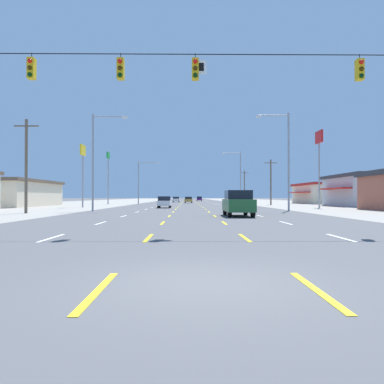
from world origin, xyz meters
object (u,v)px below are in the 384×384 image
suv_inner_right_nearest (238,203)px  pole_sign_right_row_1 (319,149)px  hatchback_inner_left_near (164,202)px  pole_sign_left_row_1 (83,160)px  sedan_inner_left_far (176,199)px  streetlight_left_row_0 (96,156)px  hatchback_inner_right_farthest (199,199)px  sedan_far_right_mid (230,201)px  streetlight_right_row_1 (239,174)px  sedan_center_turn_farther (189,199)px  pole_sign_left_row_2 (108,166)px  streetlight_left_row_1 (141,179)px  sedan_center_turn_midfar (188,200)px  streetlight_right_row_0 (286,155)px

suv_inner_right_nearest → pole_sign_right_row_1: size_ratio=0.47×
hatchback_inner_left_near → pole_sign_left_row_1: pole_sign_left_row_1 is taller
sedan_inner_left_far → pole_sign_right_row_1: pole_sign_right_row_1 is taller
suv_inner_right_nearest → streetlight_left_row_0: streetlight_left_row_0 is taller
suv_inner_right_nearest → pole_sign_right_row_1: bearing=57.0°
pole_sign_right_row_1 → pole_sign_left_row_1: bearing=176.3°
hatchback_inner_right_farthest → streetlight_left_row_0: 88.97m
sedan_far_right_mid → streetlight_right_row_1: streetlight_right_row_1 is taller
hatchback_inner_left_near → pole_sign_left_row_1: (-11.59, 2.54, 5.80)m
sedan_center_turn_farther → streetlight_left_row_0: (-9.99, -84.05, 4.99)m
suv_inner_right_nearest → sedan_center_turn_farther: size_ratio=1.09×
suv_inner_right_nearest → sedan_inner_left_far: size_ratio=1.09×
sedan_far_right_mid → suv_inner_right_nearest: bearing=-95.5°
sedan_far_right_mid → pole_sign_left_row_2: 25.90m
sedan_inner_left_far → streetlight_left_row_1: (-6.13, -26.92, 4.26)m
pole_sign_left_row_1 → streetlight_left_row_1: pole_sign_left_row_1 is taller
suv_inner_right_nearest → streetlight_left_row_1: streetlight_left_row_1 is taller
streetlight_left_row_1 → sedan_center_turn_midfar: bearing=55.2°
streetlight_right_row_0 → streetlight_left_row_1: size_ratio=1.20×
pole_sign_left_row_2 → streetlight_left_row_1: (6.34, 0.61, -2.52)m
pole_sign_right_row_1 → hatchback_inner_right_farthest: bearing=100.3°
sedan_center_turn_midfar → pole_sign_right_row_1: (17.64, -37.23, 7.25)m
sedan_center_turn_midfar → pole_sign_left_row_1: (-14.84, -35.14, 5.82)m
sedan_center_turn_farther → streetlight_left_row_0: 84.79m
suv_inner_right_nearest → hatchback_inner_right_farthest: 97.77m
sedan_inner_left_far → streetlight_right_row_0: (13.39, -61.98, 5.04)m
sedan_far_right_mid → pole_sign_left_row_1: 25.09m
streetlight_right_row_1 → sedan_inner_left_far: bearing=116.4°
pole_sign_left_row_2 → streetlight_left_row_0: bearing=-79.8°
sedan_center_turn_midfar → sedan_center_turn_farther: same height
pole_sign_left_row_2 → streetlight_left_row_0: (6.20, -34.45, -1.79)m
sedan_center_turn_farther → sedan_inner_left_far: bearing=-99.6°
streetlight_left_row_0 → streetlight_right_row_0: 19.66m
suv_inner_right_nearest → streetlight_left_row_1: 47.07m
sedan_center_turn_farther → pole_sign_left_row_1: size_ratio=0.51×
sedan_inner_left_far → streetlight_left_row_0: bearing=-95.8°
sedan_inner_left_far → sedan_center_turn_midfar: bearing=-75.9°
sedan_far_right_mid → sedan_inner_left_far: same height
hatchback_inner_left_near → hatchback_inner_right_farthest: same height
sedan_center_turn_midfar → pole_sign_left_row_2: (-15.81, -14.24, 6.77)m
suv_inner_right_nearest → pole_sign_left_row_1: size_ratio=0.56×
sedan_center_turn_midfar → pole_sign_left_row_2: pole_sign_left_row_2 is taller
pole_sign_left_row_2 → sedan_far_right_mid: bearing=-23.8°
sedan_far_right_mid → pole_sign_left_row_2: pole_sign_left_row_2 is taller
suv_inner_right_nearest → sedan_far_right_mid: 34.46m
streetlight_left_row_0 → sedan_inner_left_far: bearing=84.2°
sedan_far_right_mid → sedan_center_turn_farther: size_ratio=1.00×
sedan_center_turn_midfar → streetlight_left_row_1: size_ratio=0.53×
sedan_center_turn_farther → streetlight_left_row_0: bearing=-96.8°
sedan_inner_left_far → pole_sign_left_row_1: size_ratio=0.51×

